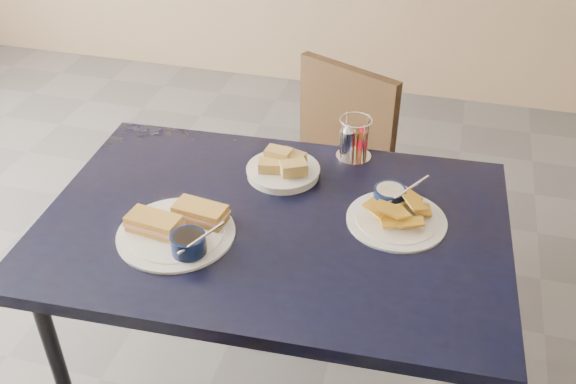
% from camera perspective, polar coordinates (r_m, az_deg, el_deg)
% --- Properties ---
extents(dining_table, '(1.31, 0.91, 0.75)m').
position_cam_1_polar(dining_table, '(1.79, -1.27, -4.06)').
color(dining_table, black).
rests_on(dining_table, ground).
extents(chair_far, '(0.54, 0.55, 0.88)m').
position_cam_1_polar(chair_far, '(2.43, 2.93, 2.36)').
color(chair_far, black).
rests_on(chair_far, ground).
extents(sandwich_plate, '(0.32, 0.31, 0.12)m').
position_cam_1_polar(sandwich_plate, '(1.70, -9.68, -3.20)').
color(sandwich_plate, white).
rests_on(sandwich_plate, dining_table).
extents(plantain_plate, '(0.27, 0.27, 0.12)m').
position_cam_1_polar(plantain_plate, '(1.77, 9.45, -1.67)').
color(plantain_plate, white).
rests_on(plantain_plate, dining_table).
extents(bread_basket, '(0.22, 0.22, 0.07)m').
position_cam_1_polar(bread_basket, '(1.91, -0.41, 2.13)').
color(bread_basket, white).
rests_on(bread_basket, dining_table).
extents(condiment_caddy, '(0.11, 0.11, 0.14)m').
position_cam_1_polar(condiment_caddy, '(1.99, 5.80, 4.53)').
color(condiment_caddy, silver).
rests_on(condiment_caddy, dining_table).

